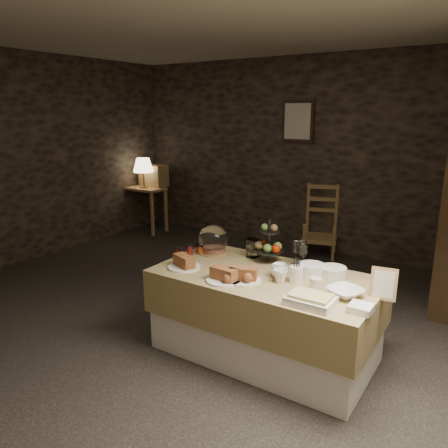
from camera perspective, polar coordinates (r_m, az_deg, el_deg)
The scene contains 27 objects.
ground_plane at distance 4.30m, azimuth -3.28°, elevation -11.46°, with size 5.50×5.00×0.01m, color black.
room_shell at distance 3.88m, azimuth -3.62°, elevation 9.76°, with size 5.52×5.02×2.60m.
buffet_table at distance 3.48m, azimuth 5.33°, elevation -10.98°, with size 1.70×0.90×0.67m.
console_table at distance 7.08m, azimuth -10.36°, elevation 3.71°, with size 0.66×0.38×0.71m.
table_lamp at distance 6.93m, azimuth -10.53°, elevation 7.52°, with size 0.31×0.31×0.47m.
wine_rack at distance 7.12m, azimuth -9.17°, elevation 6.27°, with size 0.42×0.26×0.34m, color olive.
chair at distance 5.98m, azimuth 12.69°, elevation -0.03°, with size 0.54×0.53×0.73m.
framed_picture at distance 6.08m, azimuth 9.64°, elevation 13.09°, with size 0.45×0.04×0.55m.
plate_stack_a at distance 3.37m, azimuth 11.38°, elevation -5.93°, with size 0.19×0.19×0.10m, color white.
plate_stack_b at distance 3.38m, azimuth 14.02°, elevation -6.15°, with size 0.20×0.20×0.09m, color white.
cutlery_holder at distance 3.24m, azimuth 9.42°, elevation -6.49°, with size 0.10×0.10×0.12m, color white.
cup_a at distance 3.31m, azimuth 7.23°, elevation -6.14°, with size 0.13×0.13×0.10m, color white.
cup_b at distance 3.23m, azimuth 7.35°, elevation -6.71°, with size 0.10×0.10×0.10m, color white.
mug_c at distance 3.35m, azimuth 7.25°, elevation -5.91°, with size 0.09×0.09×0.10m, color white.
mug_d at distance 3.13m, azimuth 11.90°, elevation -7.69°, with size 0.08×0.08×0.09m, color white.
bowl at distance 3.09m, azimuth 15.54°, elevation -8.56°, with size 0.23×0.23×0.06m, color white.
cake_dome at distance 3.82m, azimuth -1.44°, elevation -2.30°, with size 0.26×0.26×0.26m.
fruit_stand at distance 3.61m, azimuth 5.89°, elevation -2.78°, with size 0.25×0.25×0.36m.
bread_platter_left at distance 3.49m, azimuth -5.23°, elevation -5.13°, with size 0.26×0.26×0.11m.
bread_platter_center at distance 3.22m, azimuth -0.03°, elevation -6.82°, with size 0.26×0.26×0.11m.
bread_platter_right at distance 3.23m, azimuth 2.54°, elevation -6.77°, with size 0.26×0.26×0.11m.
jam_jars at distance 3.79m, azimuth -4.40°, elevation -3.55°, with size 0.18×0.32×0.07m.
tart_dish at distance 2.91m, azimuth 11.25°, elevation -9.64°, with size 0.30×0.22×0.07m.
square_dish at distance 2.89m, azimuth 17.44°, elevation -10.45°, with size 0.14×0.14×0.04m, color white.
menu_frame at distance 3.13m, azimuth 20.13°, elevation -7.36°, with size 0.17×0.02×0.22m, color olive.
storage_jar_a at distance 3.73m, azimuth 3.69°, elevation -3.15°, with size 0.10×0.10×0.16m, color white.
storage_jar_b at distance 3.76m, azimuth 4.22°, elevation -3.15°, with size 0.09×0.09×0.14m, color white.
Camera 1 is at (2.33, -3.09, 1.88)m, focal length 35.00 mm.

